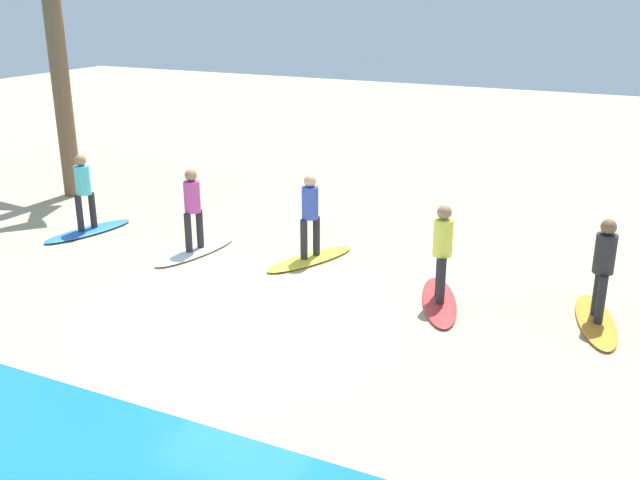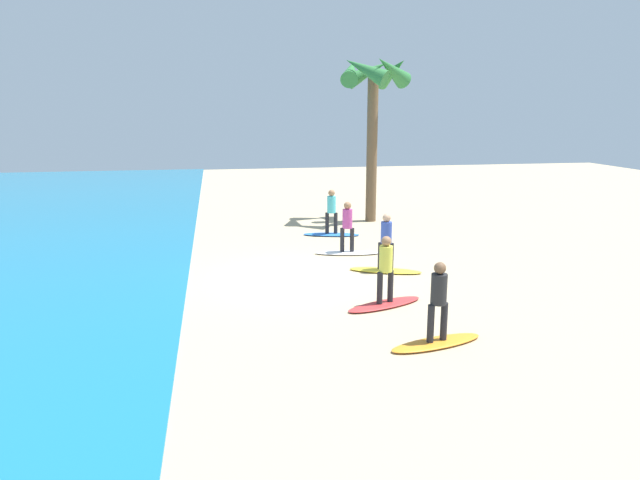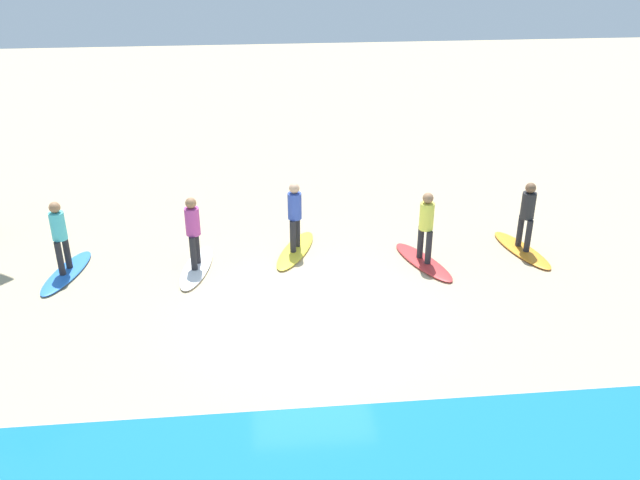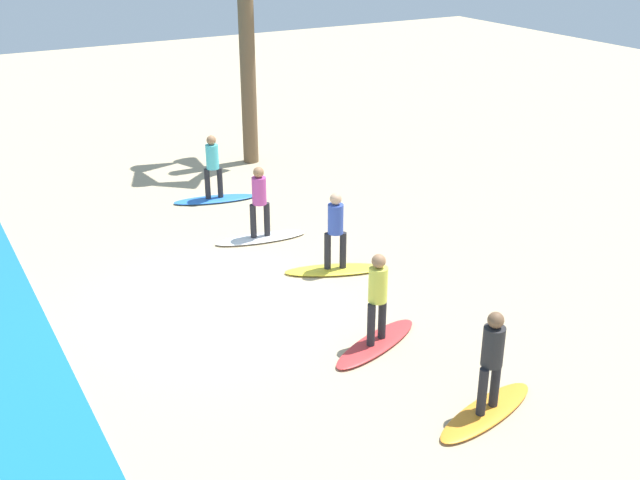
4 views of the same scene
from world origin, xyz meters
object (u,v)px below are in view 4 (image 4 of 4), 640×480
surfboard_orange (486,412)px  surfer_yellow (335,225)px  surfboard_white (261,238)px  surfer_blue (213,162)px  surfer_red (378,292)px  surfer_white (259,197)px  surfboard_blue (215,199)px  surfboard_red (376,343)px  surfboard_yellow (335,270)px  surfer_orange (492,355)px

surfboard_orange → surfer_yellow: size_ratio=1.28×
surfboard_white → surfer_blue: size_ratio=1.28×
surfer_red → surfer_white: bearing=-2.7°
surfboard_orange → surfboard_blue: same height
surfer_red → surfboard_white: size_ratio=0.78×
surfboard_orange → surfer_red: surfer_red is taller
surfboard_orange → surfer_white: surfer_white is taller
surfer_yellow → surfboard_white: size_ratio=0.78×
surfer_yellow → surfer_white: size_ratio=1.00×
surfboard_red → surfer_red: surfer_red is taller
surfboard_red → surfer_red: size_ratio=1.28×
surfer_white → surfboard_yellow: bearing=-164.5°
surfboard_blue → surfer_orange: bearing=104.2°
surfboard_yellow → surfboard_white: size_ratio=1.00×
surfer_red → surfboard_white: (5.12, -0.24, -0.99)m
surfer_orange → surfboard_red: 2.67m
surfer_red → surfboard_blue: bearing=-2.1°
surfer_red → surfer_blue: (7.96, -0.29, 0.00)m
surfboard_red → surfer_yellow: bearing=-127.7°
surfboard_white → surfer_yellow: bearing=115.3°
surfer_orange → surfboard_white: 7.63m
surfboard_white → surfer_white: size_ratio=1.28×
surfer_orange → surfer_red: same height
surfer_yellow → surfboard_white: bearing=15.5°
surfer_orange → surfer_blue: bearing=0.4°
surfer_orange → surfer_yellow: size_ratio=1.00×
surfboard_yellow → surfboard_white: same height
surfer_red → surfboard_yellow: 3.15m
surfboard_red → surfer_orange: bearing=77.4°
surfer_orange → surfer_blue: (10.41, 0.07, 0.00)m
surfer_yellow → surfboard_blue: (5.10, 0.58, -0.99)m
surfboard_white → surfer_blue: bearing=-81.2°
surfer_orange → surfboard_yellow: 5.42m
surfer_white → surfer_red: bearing=177.3°
surfboard_yellow → surfboard_blue: same height
surfer_orange → surfer_yellow: bearing=-5.5°
surfboard_white → surfer_blue: 3.01m
surfboard_red → surfboard_blue: (7.96, -0.29, 0.00)m
surfboard_blue → surfboard_orange: bearing=104.2°
surfer_red → surfboard_yellow: size_ratio=0.78×
surfboard_white → surfer_blue: surfer_blue is taller
surfboard_white → surfer_white: (0.00, 0.00, 0.99)m
surfer_red → surfer_orange: bearing=-171.7°
surfboard_orange → surfboard_white: (7.57, 0.12, 0.00)m
surfboard_yellow → surfboard_red: bearing=95.4°
surfboard_white → surfboard_red: bearing=97.1°
surfer_red → surfboard_red: bearing=-90.0°
surfboard_yellow → surfer_white: surfer_white is taller
surfboard_orange → surfboard_yellow: (5.31, -0.51, 0.00)m
surfer_blue → surfboard_orange: bearing=-179.6°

